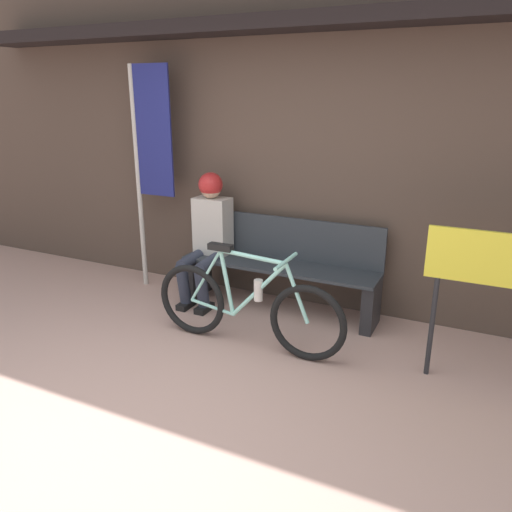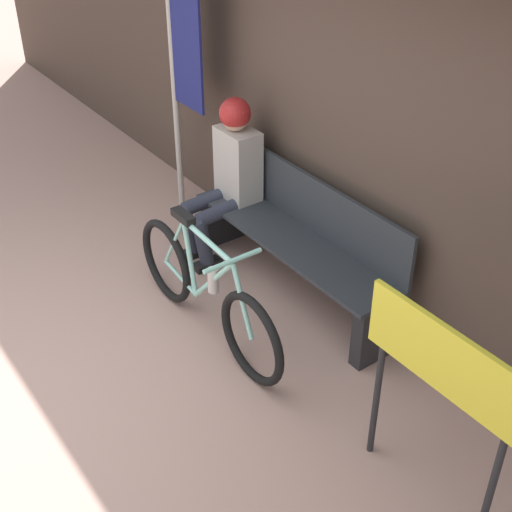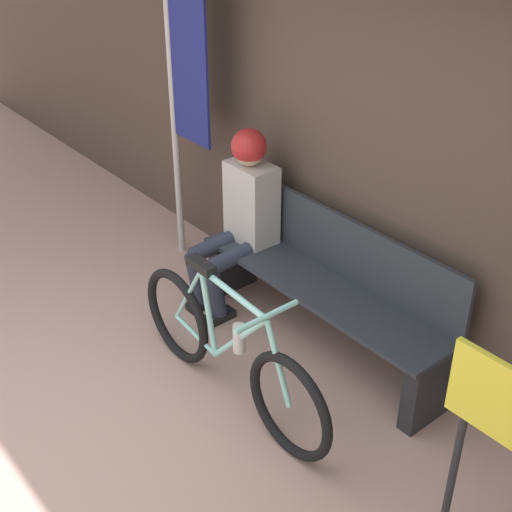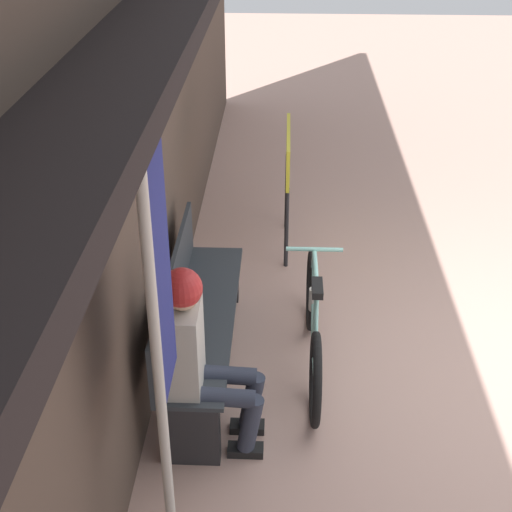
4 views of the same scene
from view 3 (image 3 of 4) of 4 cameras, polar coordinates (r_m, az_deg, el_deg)
ground_plane at (r=3.94m, az=-18.93°, el=-17.59°), size 24.00×24.00×0.00m
storefront_wall at (r=4.17m, az=8.66°, el=14.02°), size 12.00×0.56×3.20m
park_bench_near at (r=4.44m, az=5.65°, el=-2.52°), size 1.85×0.42×0.86m
bicycle at (r=4.02m, az=-2.23°, el=-7.78°), size 1.64×0.40×0.83m
person_seated at (r=4.69m, az=-1.18°, el=3.86°), size 0.34×0.59×1.25m
banner_pole at (r=4.98m, az=-5.86°, el=14.09°), size 0.45×0.05×2.22m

